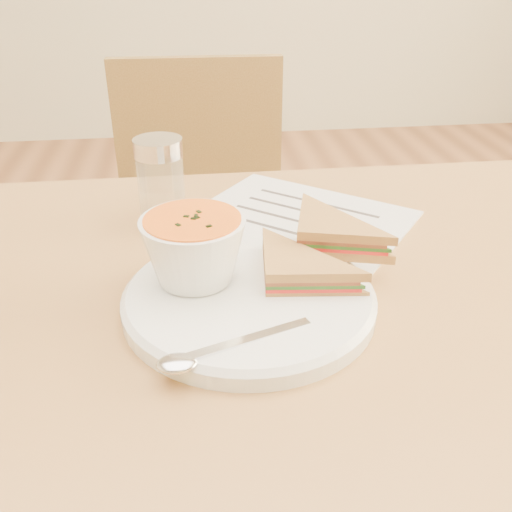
{
  "coord_description": "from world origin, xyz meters",
  "views": [
    {
      "loc": [
        -0.08,
        -0.55,
        1.1
      ],
      "look_at": [
        -0.01,
        -0.03,
        0.8
      ],
      "focal_mm": 40.0,
      "sensor_mm": 36.0,
      "label": 1
    }
  ],
  "objects": [
    {
      "name": "condiment_shaker",
      "position": [
        -0.11,
        0.18,
        0.81
      ],
      "size": [
        0.08,
        0.08,
        0.12
      ],
      "primitive_type": null,
      "rotation": [
        0.0,
        0.0,
        0.21
      ],
      "color": "silver",
      "rests_on": "dining_table"
    },
    {
      "name": "paper_menu",
      "position": [
        0.08,
        0.16,
        0.75
      ],
      "size": [
        0.36,
        0.34,
        0.0
      ],
      "primitive_type": null,
      "rotation": [
        0.0,
        0.0,
        -0.67
      ],
      "color": "white",
      "rests_on": "dining_table"
    },
    {
      "name": "soup_bowl",
      "position": [
        -0.08,
        -0.02,
        0.8
      ],
      "size": [
        0.12,
        0.12,
        0.08
      ],
      "primitive_type": null,
      "rotation": [
        0.0,
        0.0,
        0.05
      ],
      "color": "white",
      "rests_on": "plate"
    },
    {
      "name": "dining_table",
      "position": [
        0.0,
        0.0,
        0.38
      ],
      "size": [
        1.0,
        0.7,
        0.75
      ],
      "primitive_type": null,
      "color": "brown",
      "rests_on": "floor"
    },
    {
      "name": "plate",
      "position": [
        -0.02,
        -0.05,
        0.76
      ],
      "size": [
        0.29,
        0.29,
        0.02
      ],
      "primitive_type": null,
      "rotation": [
        0.0,
        0.0,
        -0.09
      ],
      "color": "white",
      "rests_on": "dining_table"
    },
    {
      "name": "sandwich_half_b",
      "position": [
        0.04,
        -0.0,
        0.8
      ],
      "size": [
        0.13,
        0.13,
        0.03
      ],
      "primitive_type": null,
      "rotation": [
        0.0,
        0.0,
        -0.26
      ],
      "color": "#B99341",
      "rests_on": "plate"
    },
    {
      "name": "sandwich_half_a",
      "position": [
        -0.0,
        -0.07,
        0.78
      ],
      "size": [
        0.12,
        0.12,
        0.03
      ],
      "primitive_type": null,
      "rotation": [
        0.0,
        0.0,
        -0.11
      ],
      "color": "#B99341",
      "rests_on": "plate"
    },
    {
      "name": "chair_far",
      "position": [
        -0.05,
        0.57,
        0.43
      ],
      "size": [
        0.4,
        0.4,
        0.87
      ],
      "primitive_type": null,
      "rotation": [
        0.0,
        0.0,
        3.11
      ],
      "color": "brown",
      "rests_on": "floor"
    },
    {
      "name": "spoon",
      "position": [
        -0.05,
        -0.14,
        0.77
      ],
      "size": [
        0.18,
        0.1,
        0.01
      ],
      "primitive_type": null,
      "rotation": [
        0.0,
        0.0,
        0.36
      ],
      "color": "silver",
      "rests_on": "plate"
    }
  ]
}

